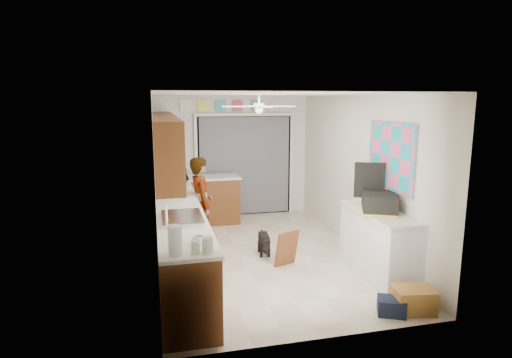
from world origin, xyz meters
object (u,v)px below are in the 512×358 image
cardboard_box (413,300)px  navy_crate (392,306)px  microwave (176,174)px  cup (198,240)px  man (201,204)px  dog (264,243)px  suitcase (379,202)px  paper_towel_roll (175,241)px

cardboard_box → navy_crate: bearing=180.0°
microwave → cardboard_box: 4.64m
microwave → cup: bearing=172.0°
man → dog: (0.93, -0.44, -0.58)m
cup → suitcase: bearing=17.6°
microwave → paper_towel_roll: bearing=168.3°
cup → dog: size_ratio=0.26×
navy_crate → man: bearing=125.4°
microwave → cup: size_ratio=3.87×
man → cardboard_box: bearing=-147.3°
paper_towel_roll → cardboard_box: bearing=1.1°
suitcase → paper_towel_roll: bearing=-134.7°
cup → dog: cup is taller
cup → suitcase: 2.63m
paper_towel_roll → cardboard_box: size_ratio=0.65×
dog → suitcase: bearing=-37.1°
suitcase → man: size_ratio=0.37×
microwave → paper_towel_roll: (-0.21, -3.86, 0.01)m
microwave → suitcase: bearing=-146.5°
navy_crate → man: (-1.88, 2.64, 0.67)m
navy_crate → man: man is taller
microwave → cup: 3.61m
microwave → man: man is taller
cardboard_box → dog: dog is taller
microwave → dog: bearing=-150.5°
cup → suitcase: suitcase is taller
microwave → cardboard_box: microwave is taller
paper_towel_roll → dog: paper_towel_roll is taller
cup → navy_crate: cup is taller
paper_towel_roll → suitcase: paper_towel_roll is taller
suitcase → dog: 1.97m
cardboard_box → paper_towel_roll: bearing=-178.9°
cup → man: (0.29, 2.44, -0.22)m
paper_towel_roll → navy_crate: (2.41, 0.05, -0.99)m
paper_towel_roll → suitcase: bearing=20.8°
microwave → man: bearing=-172.9°
paper_towel_roll → man: bearing=78.7°
cardboard_box → navy_crate: cardboard_box is taller
suitcase → man: man is taller
microwave → paper_towel_roll: 3.87m
cardboard_box → suitcase: bearing=86.0°
cardboard_box → man: bearing=129.2°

